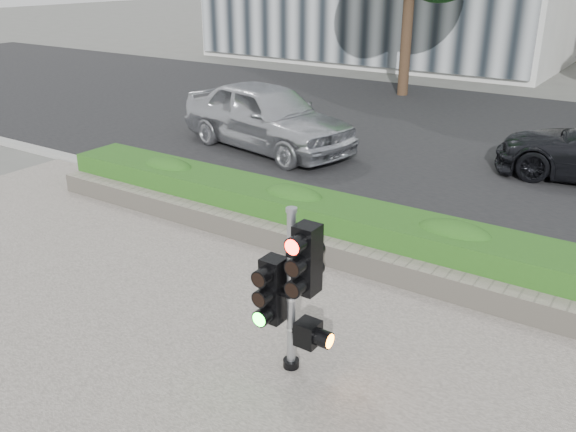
{
  "coord_description": "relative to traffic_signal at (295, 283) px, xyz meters",
  "views": [
    {
      "loc": [
        3.89,
        -5.27,
        4.15
      ],
      "look_at": [
        -0.01,
        0.6,
        1.25
      ],
      "focal_mm": 38.0,
      "sensor_mm": 36.0,
      "label": 1
    }
  ],
  "objects": [
    {
      "name": "traffic_signal",
      "position": [
        0.0,
        0.0,
        0.0
      ],
      "size": [
        0.65,
        0.48,
        1.9
      ],
      "rotation": [
        0.0,
        0.0,
        -0.02
      ],
      "color": "black",
      "rests_on": "sidewalk"
    },
    {
      "name": "road",
      "position": [
        -0.83,
        10.54,
        -1.07
      ],
      "size": [
        60.0,
        13.0,
        0.02
      ],
      "primitive_type": "cube",
      "color": "black",
      "rests_on": "ground"
    },
    {
      "name": "ground",
      "position": [
        -0.83,
        0.54,
        -1.08
      ],
      "size": [
        120.0,
        120.0,
        0.0
      ],
      "primitive_type": "plane",
      "color": "#51514C",
      "rests_on": "ground"
    },
    {
      "name": "car_silver",
      "position": [
        -5.34,
        6.98,
        -0.26
      ],
      "size": [
        5.0,
        2.83,
        1.6
      ],
      "primitive_type": "imported",
      "rotation": [
        0.0,
        0.0,
        1.36
      ],
      "color": "#B2B4BA",
      "rests_on": "road"
    },
    {
      "name": "stone_wall",
      "position": [
        -0.83,
        2.44,
        -0.88
      ],
      "size": [
        12.0,
        0.32,
        0.34
      ],
      "primitive_type": "cube",
      "color": "gray",
      "rests_on": "sidewalk"
    },
    {
      "name": "curb",
      "position": [
        -0.83,
        3.69,
        -1.02
      ],
      "size": [
        60.0,
        0.25,
        0.12
      ],
      "primitive_type": "cube",
      "color": "gray",
      "rests_on": "ground"
    },
    {
      "name": "hedge",
      "position": [
        -0.83,
        3.09,
        -0.71
      ],
      "size": [
        12.0,
        1.0,
        0.68
      ],
      "primitive_type": "cube",
      "color": "#3F8829",
      "rests_on": "sidewalk"
    }
  ]
}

